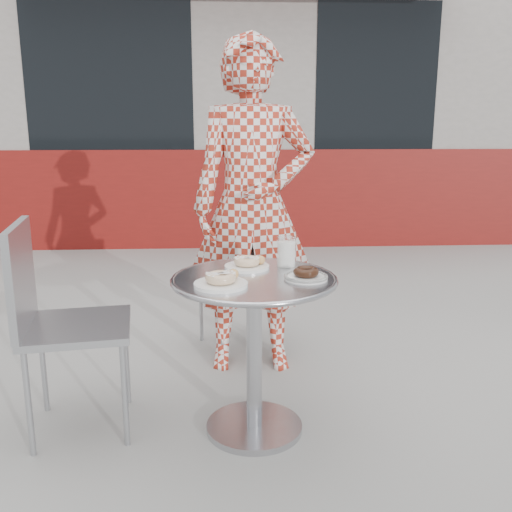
{
  "coord_description": "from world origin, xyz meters",
  "views": [
    {
      "loc": [
        -0.09,
        -2.16,
        1.3
      ],
      "look_at": [
        0.03,
        0.11,
        0.75
      ],
      "focal_mm": 40.0,
      "sensor_mm": 36.0,
      "label": 1
    }
  ],
  "objects_px": {
    "plate_near": "(221,280)",
    "milk_cup": "(286,253)",
    "chair_left": "(77,368)",
    "seated_person": "(253,207)",
    "plate_far": "(248,264)",
    "plate_checker": "(306,275)",
    "bistro_table": "(254,316)",
    "chair_far": "(238,306)"
  },
  "relations": [
    {
      "from": "plate_near",
      "to": "milk_cup",
      "type": "distance_m",
      "value": 0.4
    },
    {
      "from": "chair_left",
      "to": "seated_person",
      "type": "bearing_deg",
      "value": -59.45
    },
    {
      "from": "plate_far",
      "to": "plate_checker",
      "type": "distance_m",
      "value": 0.29
    },
    {
      "from": "bistro_table",
      "to": "seated_person",
      "type": "relative_size",
      "value": 0.4
    },
    {
      "from": "seated_person",
      "to": "milk_cup",
      "type": "bearing_deg",
      "value": -77.45
    },
    {
      "from": "plate_near",
      "to": "plate_checker",
      "type": "distance_m",
      "value": 0.34
    },
    {
      "from": "chair_far",
      "to": "plate_near",
      "type": "bearing_deg",
      "value": 62.51
    },
    {
      "from": "seated_person",
      "to": "milk_cup",
      "type": "relative_size",
      "value": 13.25
    },
    {
      "from": "plate_near",
      "to": "chair_far",
      "type": "bearing_deg",
      "value": 85.44
    },
    {
      "from": "bistro_table",
      "to": "milk_cup",
      "type": "distance_m",
      "value": 0.32
    },
    {
      "from": "seated_person",
      "to": "plate_near",
      "type": "xyz_separation_m",
      "value": [
        -0.16,
        -0.81,
        -0.15
      ]
    },
    {
      "from": "chair_far",
      "to": "plate_checker",
      "type": "height_order",
      "value": "chair_far"
    },
    {
      "from": "chair_left",
      "to": "chair_far",
      "type": "bearing_deg",
      "value": -47.33
    },
    {
      "from": "bistro_table",
      "to": "chair_far",
      "type": "relative_size",
      "value": 0.85
    },
    {
      "from": "chair_left",
      "to": "milk_cup",
      "type": "bearing_deg",
      "value": -91.94
    },
    {
      "from": "plate_far",
      "to": "plate_near",
      "type": "relative_size",
      "value": 0.92
    },
    {
      "from": "chair_far",
      "to": "plate_near",
      "type": "xyz_separation_m",
      "value": [
        -0.08,
        -1.05,
        0.45
      ]
    },
    {
      "from": "chair_far",
      "to": "chair_left",
      "type": "height_order",
      "value": "chair_left"
    },
    {
      "from": "chair_far",
      "to": "seated_person",
      "type": "bearing_deg",
      "value": 83.92
    },
    {
      "from": "chair_far",
      "to": "milk_cup",
      "type": "height_order",
      "value": "milk_cup"
    },
    {
      "from": "seated_person",
      "to": "bistro_table",
      "type": "bearing_deg",
      "value": -92.6
    },
    {
      "from": "chair_left",
      "to": "plate_far",
      "type": "xyz_separation_m",
      "value": [
        0.73,
        0.08,
        0.42
      ]
    },
    {
      "from": "milk_cup",
      "to": "plate_near",
      "type": "bearing_deg",
      "value": -134.4
    },
    {
      "from": "bistro_table",
      "to": "milk_cup",
      "type": "height_order",
      "value": "milk_cup"
    },
    {
      "from": "plate_far",
      "to": "plate_checker",
      "type": "relative_size",
      "value": 1.08
    },
    {
      "from": "chair_left",
      "to": "plate_far",
      "type": "relative_size",
      "value": 4.72
    },
    {
      "from": "bistro_table",
      "to": "chair_left",
      "type": "distance_m",
      "value": 0.79
    },
    {
      "from": "chair_left",
      "to": "plate_far",
      "type": "height_order",
      "value": "chair_left"
    },
    {
      "from": "plate_far",
      "to": "milk_cup",
      "type": "bearing_deg",
      "value": 7.93
    },
    {
      "from": "bistro_table",
      "to": "plate_near",
      "type": "distance_m",
      "value": 0.26
    },
    {
      "from": "chair_left",
      "to": "plate_far",
      "type": "distance_m",
      "value": 0.84
    },
    {
      "from": "bistro_table",
      "to": "plate_checker",
      "type": "distance_m",
      "value": 0.27
    },
    {
      "from": "bistro_table",
      "to": "seated_person",
      "type": "xyz_separation_m",
      "value": [
        0.03,
        0.69,
        0.34
      ]
    },
    {
      "from": "chair_far",
      "to": "seated_person",
      "type": "height_order",
      "value": "seated_person"
    },
    {
      "from": "chair_left",
      "to": "plate_near",
      "type": "relative_size",
      "value": 4.36
    },
    {
      "from": "chair_left",
      "to": "plate_checker",
      "type": "bearing_deg",
      "value": -104.46
    },
    {
      "from": "plate_checker",
      "to": "bistro_table",
      "type": "bearing_deg",
      "value": 170.59
    },
    {
      "from": "plate_checker",
      "to": "chair_left",
      "type": "bearing_deg",
      "value": 174.08
    },
    {
      "from": "chair_left",
      "to": "seated_person",
      "type": "height_order",
      "value": "seated_person"
    },
    {
      "from": "chair_far",
      "to": "plate_near",
      "type": "distance_m",
      "value": 1.15
    },
    {
      "from": "bistro_table",
      "to": "plate_near",
      "type": "height_order",
      "value": "plate_near"
    },
    {
      "from": "chair_left",
      "to": "plate_checker",
      "type": "xyz_separation_m",
      "value": [
        0.95,
        -0.1,
        0.42
      ]
    }
  ]
}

